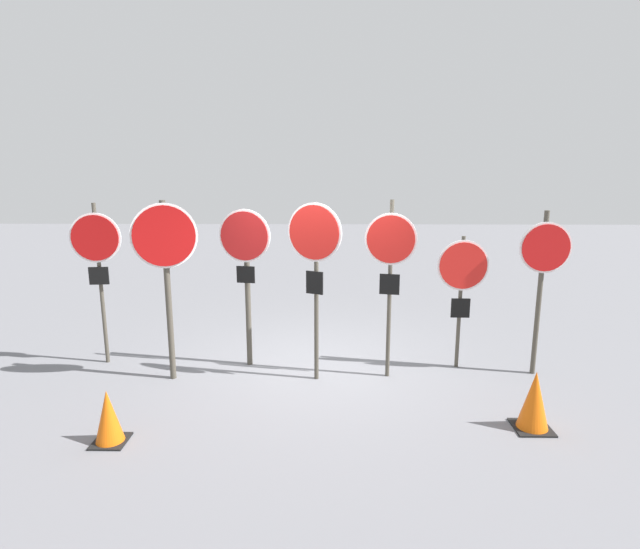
{
  "coord_description": "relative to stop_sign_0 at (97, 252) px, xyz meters",
  "views": [
    {
      "loc": [
        0.16,
        -6.91,
        2.89
      ],
      "look_at": [
        0.06,
        0.0,
        1.43
      ],
      "focal_mm": 28.0,
      "sensor_mm": 36.0,
      "label": 1
    }
  ],
  "objects": [
    {
      "name": "traffic_cone_0",
      "position": [
        5.69,
        -1.88,
        -1.38
      ],
      "size": [
        0.42,
        0.42,
        0.69
      ],
      "color": "black",
      "rests_on": "ground"
    },
    {
      "name": "stop_sign_2",
      "position": [
        2.18,
        -0.05,
        -0.08
      ],
      "size": [
        0.75,
        0.19,
        2.35
      ],
      "rotation": [
        0.0,
        0.0,
        -0.17
      ],
      "color": "#474238",
      "rests_on": "ground"
    },
    {
      "name": "traffic_cone_1",
      "position": [
        1.01,
        -2.24,
        -1.43
      ],
      "size": [
        0.36,
        0.36,
        0.6
      ],
      "color": "black",
      "rests_on": "ground"
    },
    {
      "name": "stop_sign_6",
      "position": [
        6.33,
        -0.34,
        -0.1
      ],
      "size": [
        0.71,
        0.13,
        2.35
      ],
      "rotation": [
        0.0,
        0.0,
        -0.03
      ],
      "color": "#474238",
      "rests_on": "ground"
    },
    {
      "name": "stop_sign_4",
      "position": [
        4.21,
        -0.46,
        0.03
      ],
      "size": [
        0.7,
        0.17,
        2.5
      ],
      "rotation": [
        0.0,
        0.0,
        -0.2
      ],
      "color": "#474238",
      "rests_on": "ground"
    },
    {
      "name": "ground_plane",
      "position": [
        3.19,
        -0.2,
        -1.72
      ],
      "size": [
        40.0,
        40.0,
        0.0
      ],
      "primitive_type": "plane",
      "color": "slate"
    },
    {
      "name": "stop_sign_3",
      "position": [
        3.19,
        -0.57,
        0.12
      ],
      "size": [
        0.72,
        0.35,
        2.47
      ],
      "rotation": [
        0.0,
        0.0,
        -0.43
      ],
      "color": "#474238",
      "rests_on": "ground"
    },
    {
      "name": "stop_sign_0",
      "position": [
        0.0,
        0.0,
        0.0
      ],
      "size": [
        0.72,
        0.15,
        2.42
      ],
      "rotation": [
        0.0,
        0.0,
        0.11
      ],
      "color": "#474238",
      "rests_on": "ground"
    },
    {
      "name": "stop_sign_5",
      "position": [
        5.29,
        -0.11,
        -0.32
      ],
      "size": [
        0.73,
        0.12,
        1.97
      ],
      "rotation": [
        0.0,
        0.0,
        -0.03
      ],
      "color": "#474238",
      "rests_on": "ground"
    },
    {
      "name": "stop_sign_1",
      "position": [
        1.2,
        -0.59,
        0.05
      ],
      "size": [
        0.84,
        0.28,
        2.5
      ],
      "rotation": [
        0.0,
        0.0,
        0.29
      ],
      "color": "#474238",
      "rests_on": "ground"
    }
  ]
}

